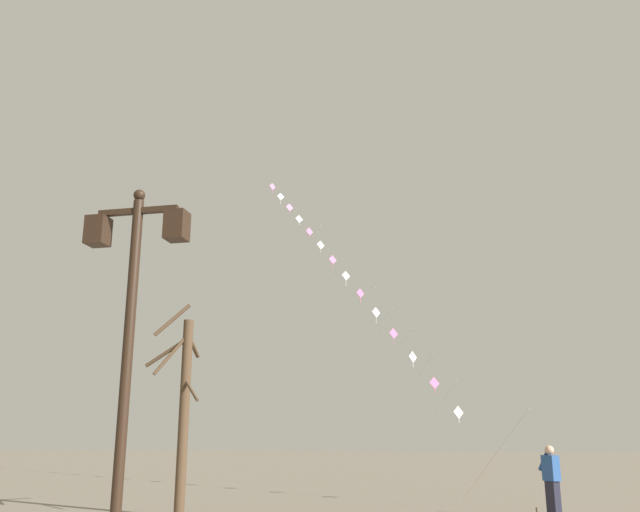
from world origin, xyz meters
TOP-DOWN VIEW (x-y plane):
  - ground_plane at (0.00, 20.00)m, footprint 160.00×160.00m
  - twin_lantern_lamp_post at (-3.47, 6.41)m, footprint 1.44×0.28m
  - kite_train at (-3.60, 24.63)m, footprint 11.37×13.90m
  - kite_flyer at (2.69, 16.30)m, footprint 0.50×0.58m
  - bare_tree at (-6.37, 14.98)m, footprint 1.87×1.98m

SIDE VIEW (x-z plane):
  - ground_plane at x=0.00m, z-range 0.00..0.00m
  - kite_flyer at x=2.69m, z-range 0.05..1.76m
  - bare_tree at x=-6.37m, z-range 0.03..5.38m
  - twin_lantern_lamp_post at x=-3.47m, z-range 0.99..6.18m
  - kite_train at x=-3.60m, z-range 0.47..15.63m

